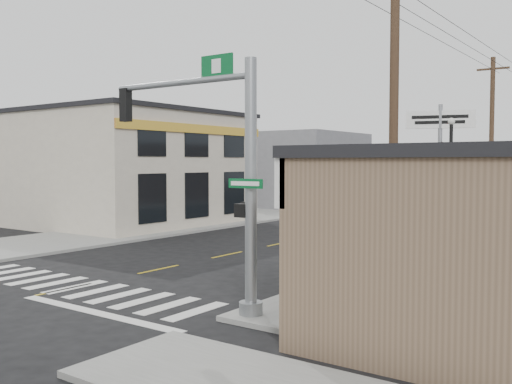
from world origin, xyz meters
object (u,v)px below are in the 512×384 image
Objects in this scene: traffic_signal_pole at (226,159)px; utility_pole_far at (491,144)px; lamp_post at (452,175)px; bare_tree at (417,153)px; fire_hydrant at (411,264)px; utility_pole_near at (394,133)px; dance_center_sign at (440,139)px; guide_sign at (360,214)px.

traffic_signal_pole is 0.71× the size of utility_pole_far.
lamp_post reaches higher than bare_tree.
utility_pole_near is (1.19, -4.60, 4.08)m from fire_hydrant.
traffic_signal_pole is 8.05m from fire_hydrant.
fire_hydrant is 6.26m from utility_pole_near.
fire_hydrant is at bearing 114.28° from bare_tree.
bare_tree is 14.73m from utility_pole_far.
guide_sign is at bearing -109.08° from dance_center_sign.
lamp_post is at bearing -77.98° from dance_center_sign.
utility_pole_near reaches higher than guide_sign.
traffic_signal_pole is at bearing -108.32° from fire_hydrant.
utility_pole_far is (-0.63, 13.11, 4.29)m from fire_hydrant.
bare_tree is at bearing -93.14° from dance_center_sign.
fire_hydrant is 6.11m from lamp_post.
guide_sign is 8.14m from dance_center_sign.
fire_hydrant is at bearing 71.12° from traffic_signal_pole.
bare_tree is 0.56× the size of utility_pole_far.
traffic_signal_pole is at bearing -80.58° from lamp_post.
dance_center_sign is 9.45m from bare_tree.
traffic_signal_pole is at bearing -109.87° from dance_center_sign.
lamp_post is (1.95, 12.33, -0.62)m from traffic_signal_pole.
dance_center_sign is (0.29, 7.62, 2.84)m from guide_sign.
lamp_post is 1.09× the size of bare_tree.
guide_sign is at bearing 118.50° from utility_pole_near.
traffic_signal_pole reaches higher than bare_tree.
traffic_signal_pole is 8.48× the size of fire_hydrant.
guide_sign is 3.59m from bare_tree.
bare_tree is 0.58× the size of utility_pole_near.
dance_center_sign is 0.69× the size of utility_pole_far.
utility_pole_far reaches higher than guide_sign.
lamp_post is 7.08m from bare_tree.
utility_pole_near is (3.48, 2.32, 0.64)m from traffic_signal_pole.
fire_hydrant is 0.14× the size of lamp_post.
dance_center_sign reaches higher than guide_sign.
utility_pole_far is at bearing 100.32° from guide_sign.
fire_hydrant is at bearing -90.14° from utility_pole_far.
utility_pole_far is at bearing 90.94° from utility_pole_near.
utility_pole_far reaches higher than dance_center_sign.
guide_sign is 4.05× the size of fire_hydrant.
utility_pole_far is (-0.29, 7.69, 1.48)m from lamp_post.
lamp_post is at bearing 93.74° from utility_pole_near.
utility_pole_far reaches higher than utility_pole_near.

